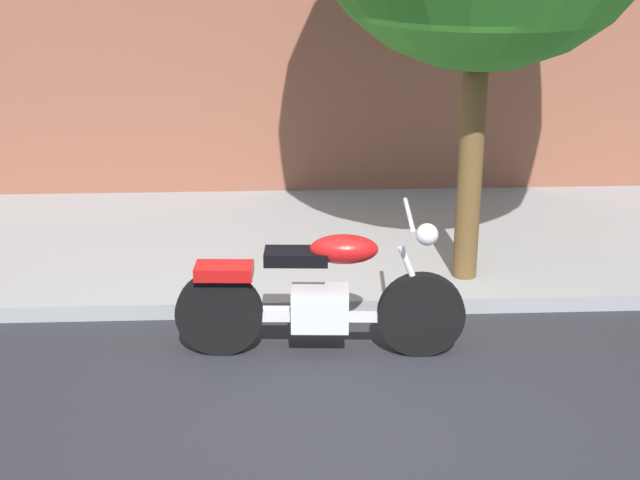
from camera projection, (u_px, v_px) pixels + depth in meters
ground_plane at (344, 388)px, 6.77m from camera, size 60.00×60.00×0.00m
sidewalk at (325, 243)px, 9.41m from camera, size 20.61×3.21×0.14m
motorcycle at (320, 296)px, 7.13m from camera, size 2.24×0.70×1.17m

